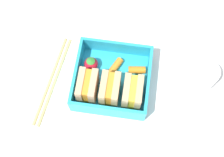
{
  "coord_description": "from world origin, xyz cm",
  "views": [
    {
      "loc": [
        -3.38,
        23.59,
        63.35
      ],
      "look_at": [
        0.0,
        0.0,
        2.7
      ],
      "focal_mm": 50.0,
      "sensor_mm": 36.0,
      "label": 1
    }
  ],
  "objects_px": {
    "carrot_stick_far_left": "(137,70)",
    "drinking_glass": "(201,79)",
    "strawberry_far_left": "(91,64)",
    "carrot_stick_left": "(116,69)",
    "chopstick_pair": "(53,80)",
    "sandwich_left": "(132,92)",
    "sandwich_center": "(88,86)",
    "sandwich_center_left": "(110,89)"
  },
  "relations": [
    {
      "from": "carrot_stick_left",
      "to": "chopstick_pair",
      "type": "xyz_separation_m",
      "value": [
        0.13,
        0.04,
        -0.02
      ]
    },
    {
      "from": "carrot_stick_left",
      "to": "strawberry_far_left",
      "type": "height_order",
      "value": "strawberry_far_left"
    },
    {
      "from": "carrot_stick_left",
      "to": "sandwich_left",
      "type": "bearing_deg",
      "value": 126.88
    },
    {
      "from": "sandwich_center_left",
      "to": "drinking_glass",
      "type": "relative_size",
      "value": 0.7
    },
    {
      "from": "drinking_glass",
      "to": "sandwich_center",
      "type": "bearing_deg",
      "value": 12.21
    },
    {
      "from": "carrot_stick_far_left",
      "to": "drinking_glass",
      "type": "xyz_separation_m",
      "value": [
        -0.13,
        0.01,
        0.02
      ]
    },
    {
      "from": "carrot_stick_far_left",
      "to": "sandwich_left",
      "type": "bearing_deg",
      "value": 86.2
    },
    {
      "from": "sandwich_center",
      "to": "strawberry_far_left",
      "type": "relative_size",
      "value": 1.64
    },
    {
      "from": "strawberry_far_left",
      "to": "chopstick_pair",
      "type": "height_order",
      "value": "strawberry_far_left"
    },
    {
      "from": "sandwich_left",
      "to": "strawberry_far_left",
      "type": "distance_m",
      "value": 0.11
    },
    {
      "from": "carrot_stick_far_left",
      "to": "sandwich_center",
      "type": "bearing_deg",
      "value": 31.92
    },
    {
      "from": "sandwich_center",
      "to": "carrot_stick_left",
      "type": "relative_size",
      "value": 1.13
    },
    {
      "from": "sandwich_left",
      "to": "carrot_stick_far_left",
      "type": "height_order",
      "value": "sandwich_left"
    },
    {
      "from": "sandwich_left",
      "to": "carrot_stick_left",
      "type": "distance_m",
      "value": 0.07
    },
    {
      "from": "strawberry_far_left",
      "to": "drinking_glass",
      "type": "xyz_separation_m",
      "value": [
        -0.23,
        0.01,
        0.01
      ]
    },
    {
      "from": "chopstick_pair",
      "to": "drinking_glass",
      "type": "distance_m",
      "value": 0.31
    },
    {
      "from": "sandwich_left",
      "to": "chopstick_pair",
      "type": "height_order",
      "value": "sandwich_left"
    },
    {
      "from": "sandwich_left",
      "to": "carrot_stick_left",
      "type": "xyz_separation_m",
      "value": [
        0.04,
        -0.06,
        -0.02
      ]
    },
    {
      "from": "sandwich_left",
      "to": "carrot_stick_left",
      "type": "height_order",
      "value": "sandwich_left"
    },
    {
      "from": "strawberry_far_left",
      "to": "chopstick_pair",
      "type": "bearing_deg",
      "value": 25.99
    },
    {
      "from": "sandwich_center_left",
      "to": "carrot_stick_far_left",
      "type": "xyz_separation_m",
      "value": [
        -0.05,
        -0.06,
        -0.02
      ]
    },
    {
      "from": "sandwich_center",
      "to": "carrot_stick_left",
      "type": "xyz_separation_m",
      "value": [
        -0.05,
        -0.06,
        -0.02
      ]
    },
    {
      "from": "sandwich_center",
      "to": "carrot_stick_left",
      "type": "bearing_deg",
      "value": -131.76
    },
    {
      "from": "drinking_glass",
      "to": "chopstick_pair",
      "type": "bearing_deg",
      "value": 5.88
    },
    {
      "from": "carrot_stick_left",
      "to": "chopstick_pair",
      "type": "height_order",
      "value": "carrot_stick_left"
    },
    {
      "from": "sandwich_center_left",
      "to": "sandwich_center",
      "type": "distance_m",
      "value": 0.05
    },
    {
      "from": "strawberry_far_left",
      "to": "chopstick_pair",
      "type": "xyz_separation_m",
      "value": [
        0.08,
        0.04,
        -0.02
      ]
    },
    {
      "from": "carrot_stick_far_left",
      "to": "carrot_stick_left",
      "type": "relative_size",
      "value": 0.69
    },
    {
      "from": "carrot_stick_left",
      "to": "strawberry_far_left",
      "type": "distance_m",
      "value": 0.05
    },
    {
      "from": "sandwich_left",
      "to": "chopstick_pair",
      "type": "xyz_separation_m",
      "value": [
        0.17,
        -0.02,
        -0.04
      ]
    },
    {
      "from": "sandwich_center_left",
      "to": "carrot_stick_far_left",
      "type": "bearing_deg",
      "value": -129.89
    },
    {
      "from": "sandwich_left",
      "to": "sandwich_center_left",
      "type": "bearing_deg",
      "value": 0.0
    },
    {
      "from": "chopstick_pair",
      "to": "sandwich_left",
      "type": "bearing_deg",
      "value": 174.4
    },
    {
      "from": "sandwich_left",
      "to": "sandwich_center",
      "type": "relative_size",
      "value": 1.0
    },
    {
      "from": "sandwich_center",
      "to": "sandwich_left",
      "type": "bearing_deg",
      "value": 180.0
    },
    {
      "from": "carrot_stick_far_left",
      "to": "drinking_glass",
      "type": "relative_size",
      "value": 0.43
    },
    {
      "from": "carrot_stick_far_left",
      "to": "strawberry_far_left",
      "type": "height_order",
      "value": "strawberry_far_left"
    },
    {
      "from": "sandwich_center",
      "to": "drinking_glass",
      "type": "height_order",
      "value": "drinking_glass"
    },
    {
      "from": "carrot_stick_far_left",
      "to": "carrot_stick_left",
      "type": "distance_m",
      "value": 0.05
    },
    {
      "from": "carrot_stick_far_left",
      "to": "drinking_glass",
      "type": "distance_m",
      "value": 0.13
    },
    {
      "from": "sandwich_center_left",
      "to": "sandwich_center",
      "type": "height_order",
      "value": "same"
    },
    {
      "from": "carrot_stick_far_left",
      "to": "chopstick_pair",
      "type": "xyz_separation_m",
      "value": [
        0.18,
        0.04,
        -0.02
      ]
    }
  ]
}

